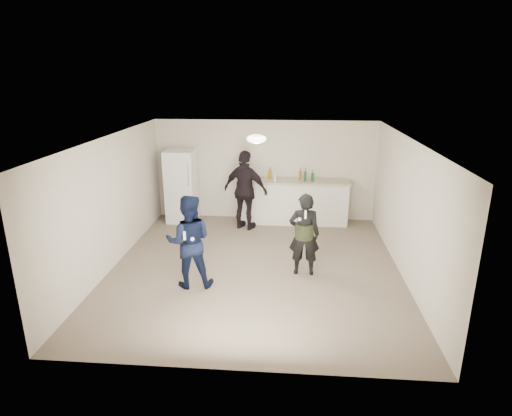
# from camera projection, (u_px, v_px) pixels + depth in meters

# --- Properties ---
(floor) EXTENTS (6.00, 6.00, 0.00)m
(floor) POSITION_uv_depth(u_px,v_px,m) (255.00, 268.00, 8.29)
(floor) COLOR #6B5B4C
(floor) RESTS_ON ground
(ceiling) EXTENTS (6.00, 6.00, 0.00)m
(ceiling) POSITION_uv_depth(u_px,v_px,m) (255.00, 139.00, 7.52)
(ceiling) COLOR silver
(ceiling) RESTS_ON wall_back
(wall_back) EXTENTS (6.00, 0.00, 6.00)m
(wall_back) POSITION_uv_depth(u_px,v_px,m) (265.00, 170.00, 10.75)
(wall_back) COLOR beige
(wall_back) RESTS_ON floor
(wall_front) EXTENTS (6.00, 0.00, 6.00)m
(wall_front) POSITION_uv_depth(u_px,v_px,m) (234.00, 282.00, 5.06)
(wall_front) COLOR beige
(wall_front) RESTS_ON floor
(wall_left) EXTENTS (0.00, 6.00, 6.00)m
(wall_left) POSITION_uv_depth(u_px,v_px,m) (111.00, 203.00, 8.12)
(wall_left) COLOR beige
(wall_left) RESTS_ON floor
(wall_right) EXTENTS (0.00, 6.00, 6.00)m
(wall_right) POSITION_uv_depth(u_px,v_px,m) (407.00, 210.00, 7.69)
(wall_right) COLOR beige
(wall_right) RESTS_ON floor
(counter) EXTENTS (2.60, 0.56, 1.05)m
(counter) POSITION_uv_depth(u_px,v_px,m) (294.00, 202.00, 10.60)
(counter) COLOR white
(counter) RESTS_ON floor
(counter_top) EXTENTS (2.68, 0.64, 0.04)m
(counter_top) POSITION_uv_depth(u_px,v_px,m) (295.00, 181.00, 10.44)
(counter_top) COLOR #BDAB92
(counter_top) RESTS_ON counter
(fridge) EXTENTS (0.70, 0.70, 1.80)m
(fridge) POSITION_uv_depth(u_px,v_px,m) (181.00, 186.00, 10.64)
(fridge) COLOR white
(fridge) RESTS_ON floor
(fridge_handle) EXTENTS (0.02, 0.02, 0.60)m
(fridge_handle) POSITION_uv_depth(u_px,v_px,m) (188.00, 174.00, 10.14)
(fridge_handle) COLOR silver
(fridge_handle) RESTS_ON fridge
(ceiling_dome) EXTENTS (0.36, 0.36, 0.16)m
(ceiling_dome) POSITION_uv_depth(u_px,v_px,m) (256.00, 139.00, 7.82)
(ceiling_dome) COLOR white
(ceiling_dome) RESTS_ON ceiling
(shaker) EXTENTS (0.08, 0.08, 0.17)m
(shaker) POSITION_uv_depth(u_px,v_px,m) (252.00, 175.00, 10.62)
(shaker) COLOR #ACABB0
(shaker) RESTS_ON counter_top
(man) EXTENTS (0.89, 0.74, 1.66)m
(man) POSITION_uv_depth(u_px,v_px,m) (189.00, 242.00, 7.37)
(man) COLOR #0F1B3F
(man) RESTS_ON floor
(woman) EXTENTS (0.57, 0.38, 1.56)m
(woman) POSITION_uv_depth(u_px,v_px,m) (304.00, 234.00, 7.82)
(woman) COLOR black
(woman) RESTS_ON floor
(camo_shorts) EXTENTS (0.34, 0.34, 0.28)m
(camo_shorts) POSITION_uv_depth(u_px,v_px,m) (304.00, 231.00, 7.80)
(camo_shorts) COLOR #2F3D1B
(camo_shorts) RESTS_ON woman
(spectator) EXTENTS (1.20, 0.83, 1.90)m
(spectator) POSITION_uv_depth(u_px,v_px,m) (246.00, 191.00, 10.07)
(spectator) COLOR black
(spectator) RESTS_ON floor
(remote_man) EXTENTS (0.04, 0.04, 0.15)m
(remote_man) POSITION_uv_depth(u_px,v_px,m) (185.00, 236.00, 7.03)
(remote_man) COLOR white
(remote_man) RESTS_ON man
(nunchuk_man) EXTENTS (0.07, 0.07, 0.07)m
(nunchuk_man) POSITION_uv_depth(u_px,v_px,m) (192.00, 239.00, 7.08)
(nunchuk_man) COLOR white
(nunchuk_man) RESTS_ON man
(remote_woman) EXTENTS (0.04, 0.04, 0.15)m
(remote_woman) POSITION_uv_depth(u_px,v_px,m) (306.00, 215.00, 7.44)
(remote_woman) COLOR white
(remote_woman) RESTS_ON woman
(nunchuk_woman) EXTENTS (0.07, 0.07, 0.07)m
(nunchuk_woman) POSITION_uv_depth(u_px,v_px,m) (300.00, 219.00, 7.51)
(nunchuk_woman) COLOR silver
(nunchuk_woman) RESTS_ON woman
(bottle_cluster) EXTENTS (1.12, 0.33, 0.24)m
(bottle_cluster) POSITION_uv_depth(u_px,v_px,m) (292.00, 176.00, 10.38)
(bottle_cluster) COLOR #164F25
(bottle_cluster) RESTS_ON counter_top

